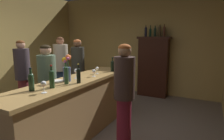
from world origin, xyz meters
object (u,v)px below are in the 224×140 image
bar_counter (76,108)px  flower_arrangement (67,69)px  bartender (124,92)px  wine_bottle_chardonnay (79,75)px  wine_bottle_rose (31,81)px  wine_glass_front (76,72)px  wine_glass_mid (94,72)px  wine_bottle_riesling (66,74)px  wine_bottle_pinot (112,65)px  patron_near_entrance (78,71)px  patron_redhead (61,68)px  display_bottle_center (155,32)px  display_bottle_right (164,31)px  display_bottle_midleft (150,32)px  wine_glass_rear (44,84)px  wine_glass_spare (97,69)px  patron_in_grey (47,81)px  wine_bottle_malbec (52,78)px  display_cabinet (153,65)px  patron_by_cabinet (23,76)px  cheese_plate (57,81)px  display_bottle_left (146,31)px

bar_counter → flower_arrangement: 0.69m
bartender → wine_bottle_chardonnay: bearing=35.1°
wine_bottle_chardonnay → wine_bottle_rose: bearing=-114.6°
wine_glass_front → wine_glass_mid: wine_glass_front is taller
bartender → wine_bottle_riesling: bearing=40.1°
flower_arrangement → bartender: size_ratio=0.26×
wine_bottle_pinot → patron_near_entrance: (-0.94, 0.09, -0.21)m
wine_bottle_chardonnay → wine_glass_mid: wine_bottle_chardonnay is taller
bartender → patron_redhead: bearing=-10.5°
patron_near_entrance → display_bottle_center: bearing=114.7°
wine_glass_mid → display_bottle_right: bearing=76.1°
wine_bottle_chardonnay → display_bottle_midleft: (0.18, 3.03, 0.70)m
wine_bottle_rose → display_bottle_midleft: (0.46, 3.64, 0.70)m
wine_glass_rear → display_bottle_midleft: display_bottle_midleft is taller
flower_arrangement → patron_near_entrance: bearing=121.0°
display_bottle_center → wine_glass_rear: bearing=-95.8°
wine_glass_spare → flower_arrangement: (-0.10, -0.71, 0.09)m
wine_glass_front → patron_in_grey: (-0.76, 0.08, -0.26)m
wine_glass_rear → display_bottle_midleft: size_ratio=0.49×
wine_bottle_pinot → wine_glass_mid: size_ratio=2.24×
wine_bottle_malbec → wine_glass_spare: 1.13m
display_cabinet → patron_near_entrance: bearing=-124.4°
display_cabinet → patron_by_cabinet: bearing=-125.9°
wine_bottle_malbec → patron_by_cabinet: (-1.53, 0.70, -0.24)m
cheese_plate → bar_counter: bearing=57.1°
display_cabinet → patron_by_cabinet: display_cabinet is taller
wine_bottle_rose → display_bottle_left: size_ratio=0.92×
wine_glass_mid → wine_glass_rear: wine_glass_rear is taller
wine_bottle_rose → display_bottle_center: bearing=80.8°
bar_counter → wine_glass_rear: (0.14, -0.79, 0.60)m
cheese_plate → bartender: 1.06m
patron_near_entrance → display_bottle_midleft: bearing=117.6°
wine_bottle_pinot → wine_bottle_rose: bearing=-98.7°
wine_bottle_pinot → patron_by_cabinet: (-1.66, -0.80, -0.22)m
wine_glass_front → flower_arrangement: 0.22m
display_cabinet → display_bottle_left: (-0.25, -0.00, 0.96)m
bar_counter → wine_bottle_riesling: size_ratio=8.47×
patron_redhead → wine_bottle_malbec: bearing=2.8°
wine_bottle_riesling → flower_arrangement: 0.19m
flower_arrangement → display_bottle_left: display_bottle_left is taller
wine_bottle_pinot → wine_glass_front: bearing=-104.2°
cheese_plate → patron_near_entrance: bearing=114.5°
wine_bottle_riesling → display_bottle_left: 3.24m
display_bottle_center → display_bottle_midleft: bearing=180.0°
wine_glass_mid → wine_bottle_pinot: bearing=85.3°
wine_glass_mid → display_bottle_midleft: size_ratio=0.41×
bar_counter → wine_bottle_rose: wine_bottle_rose is taller
display_bottle_midleft → bartender: (0.46, -2.80, -0.94)m
bar_counter → display_bottle_center: (0.51, 2.86, 1.33)m
bar_counter → wine_bottle_rose: (-0.08, -0.79, 0.62)m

